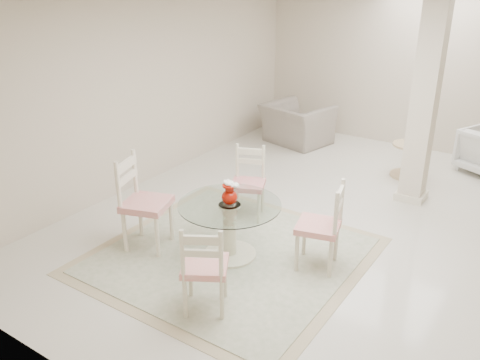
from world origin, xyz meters
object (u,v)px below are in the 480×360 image
Objects in this scene: dining_table at (230,230)px; dining_chair_west at (140,196)px; dining_chair_south at (204,263)px; dining_chair_east at (325,220)px; red_vase at (230,194)px; side_table at (408,161)px; column at (424,103)px; recliner_taupe at (297,124)px; dining_chair_north at (249,177)px.

dining_table is 1.07m from dining_chair_west.
dining_chair_west is 1.18× the size of dining_chair_south.
dining_chair_south is at bearing -68.20° from dining_table.
dining_chair_west is at bearing -159.03° from dining_table.
dining_table is 1.05m from dining_chair_east.
red_vase reaches higher than dining_table.
side_table is at bearing 166.45° from dining_chair_east.
dining_chair_south is (-0.84, -3.59, -0.81)m from column.
dining_chair_west reaches higher than red_vase.
dining_chair_east is 0.98× the size of recliner_taupe.
side_table is (1.28, 2.47, -0.30)m from dining_chair_north.
column is 1.39m from side_table.
dining_chair_south is at bearing -68.28° from red_vase.
dining_chair_north is at bearing 120.02° from recliner_taupe.
dining_chair_west is (-1.91, -0.73, 0.07)m from dining_chair_east.
dining_chair_west is at bearing -158.88° from red_vase.
dining_chair_north is 1.00× the size of dining_chair_south.
dining_table is at bearing 121.21° from recliner_taupe.
dining_chair_north is (-1.59, -1.70, -0.81)m from column.
dining_chair_east is at bearing -144.39° from dining_chair_south.
dining_chair_east reaches higher than red_vase.
column reaches higher than dining_chair_west.
dining_chair_west reaches higher than dining_table.
side_table is (1.87, 3.78, -0.39)m from dining_chair_west.
dining_chair_east is 2.06× the size of side_table.
column is 10.31× the size of red_vase.
recliner_taupe is at bearing -14.40° from dining_chair_west.
column reaches higher than dining_chair_south.
dining_chair_west is 2.31× the size of side_table.
dining_chair_north is (-0.37, 0.94, -0.23)m from red_vase.
dining_chair_north reaches higher than dining_table.
dining_chair_south is at bearing -38.19° from dining_chair_east.
dining_chair_north is (-1.32, 0.59, -0.03)m from dining_chair_east.
column is at bearing -133.76° from dining_chair_south.
red_vase is 3.57m from side_table.
dining_chair_east is at bearing -47.60° from dining_chair_north.
dining_chair_south reaches higher than red_vase.
column is 3.77m from dining_chair_south.
dining_chair_north is at bearing -98.97° from dining_chair_south.
recliner_taupe is at bearing -101.97° from dining_chair_south.
dining_chair_north is at bearing -128.22° from dining_chair_east.
column is 2.93m from recliner_taupe.
dining_chair_east is 1.43m from dining_chair_south.
dining_chair_north is 2.80m from side_table.
column is 2.97m from red_vase.
recliner_taupe is (-2.20, 3.52, -0.21)m from dining_chair_east.
dining_chair_south is 1.96× the size of side_table.
recliner_taupe is 2.21m from side_table.
column is 2.51× the size of dining_chair_east.
dining_chair_north is (-0.37, 0.95, 0.21)m from dining_table.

